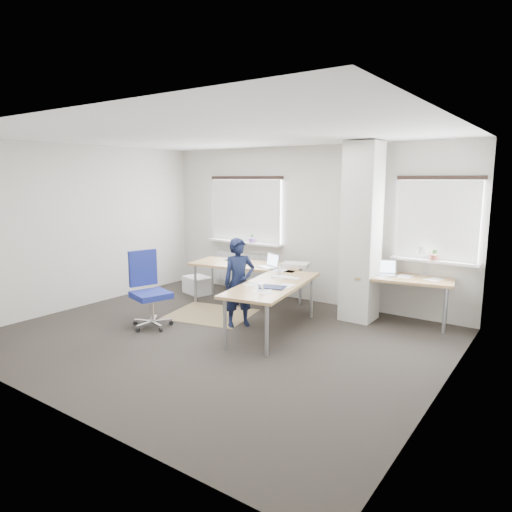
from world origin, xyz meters
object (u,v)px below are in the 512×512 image
Objects in this scene: desk_side at (405,280)px; task_chair at (150,306)px; person at (239,283)px; desk_main at (262,275)px.

desk_side reaches higher than task_chair.
desk_side is 1.11× the size of person.
person is (-0.01, -0.59, -0.02)m from desk_main.
desk_side is at bearing 16.37° from desk_main.
desk_main is 1.88× the size of desk_side.
desk_side is 2.55m from person.
desk_main is 1.81m from task_chair.
desk_side is at bearing -17.66° from person.
desk_main is 0.59m from person.
person reaches higher than desk_side.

